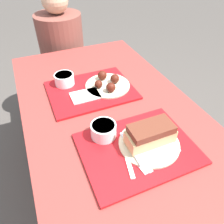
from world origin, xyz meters
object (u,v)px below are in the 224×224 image
Objects in this scene: tray_far at (91,90)px; wings_plate_far at (107,83)px; tray_near at (136,149)px; bowl_coleslaw_far at (64,79)px; brisket_sandwich_plate at (150,137)px; bowl_coleslaw_near at (103,130)px; person_seated_across at (61,43)px.

wings_plate_far reaches higher than tray_far.
tray_far is (-0.03, 0.44, 0.00)m from tray_near.
brisket_sandwich_plate is at bearing -70.02° from bowl_coleslaw_far.
bowl_coleslaw_near is at bearing -99.95° from tray_far.
wings_plate_far is (0.09, -0.00, 0.02)m from tray_far.
tray_near is 1.83× the size of wings_plate_far.
brisket_sandwich_plate reaches higher than bowl_coleslaw_near.
brisket_sandwich_plate is 0.58m from bowl_coleslaw_far.
brisket_sandwich_plate is at bearing -86.53° from person_seated_across.
bowl_coleslaw_far is at bearing 152.21° from wings_plate_far.
bowl_coleslaw_far is (-0.15, 0.54, 0.04)m from tray_near.
brisket_sandwich_plate is 1.22m from person_seated_across.
brisket_sandwich_plate is at bearing -78.91° from tray_far.
person_seated_across is at bearing 93.47° from brisket_sandwich_plate.
tray_far is at bearing 94.44° from tray_near.
brisket_sandwich_plate reaches higher than wings_plate_far.
bowl_coleslaw_near is 0.44× the size of wings_plate_far.
tray_far is 0.09m from wings_plate_far.
brisket_sandwich_plate is 2.32× the size of bowl_coleslaw_far.
person_seated_across is at bearing 95.75° from wings_plate_far.
bowl_coleslaw_near is 0.43× the size of brisket_sandwich_plate.
wings_plate_far is (0.20, -0.11, -0.01)m from bowl_coleslaw_far.
person_seated_across is at bearing 88.99° from tray_far.
wings_plate_far is 0.34× the size of person_seated_across.
wings_plate_far is at bearing 89.44° from brisket_sandwich_plate.
tray_near is 0.44m from tray_far.
brisket_sandwich_plate is 0.35× the size of person_seated_across.
bowl_coleslaw_near is 0.44m from bowl_coleslaw_far.
bowl_coleslaw_near is 1.00× the size of bowl_coleslaw_far.
tray_near is 0.56m from bowl_coleslaw_far.
tray_near is 0.07m from brisket_sandwich_plate.
person_seated_across reaches higher than tray_far.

